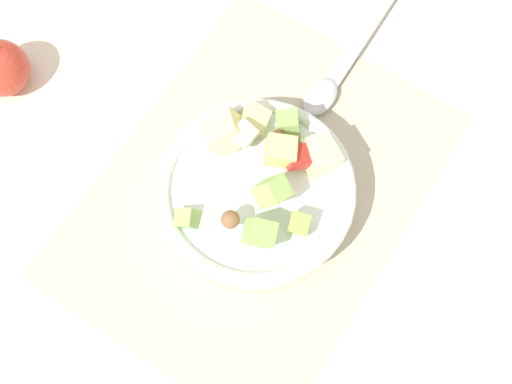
# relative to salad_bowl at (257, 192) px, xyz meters

# --- Properties ---
(ground_plane) EXTENTS (2.40, 2.40, 0.00)m
(ground_plane) POSITION_rel_salad_bowl_xyz_m (-0.01, -0.01, -0.04)
(ground_plane) COLOR silver
(placemat) EXTENTS (0.45, 0.33, 0.01)m
(placemat) POSITION_rel_salad_bowl_xyz_m (-0.01, -0.01, -0.04)
(placemat) COLOR #BCB299
(placemat) RESTS_ON ground_plane
(salad_bowl) EXTENTS (0.22, 0.22, 0.10)m
(salad_bowl) POSITION_rel_salad_bowl_xyz_m (0.00, 0.00, 0.00)
(salad_bowl) COLOR white
(salad_bowl) RESTS_ON placemat
(serving_spoon) EXTENTS (0.22, 0.04, 0.01)m
(serving_spoon) POSITION_rel_salad_bowl_xyz_m (-0.20, -0.00, -0.03)
(serving_spoon) COLOR #B7B7BC
(serving_spoon) RESTS_ON placemat
(whole_apple) EXTENTS (0.07, 0.07, 0.08)m
(whole_apple) POSITION_rel_salad_bowl_xyz_m (0.03, -0.35, -0.00)
(whole_apple) COLOR #BC3828
(whole_apple) RESTS_ON ground_plane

